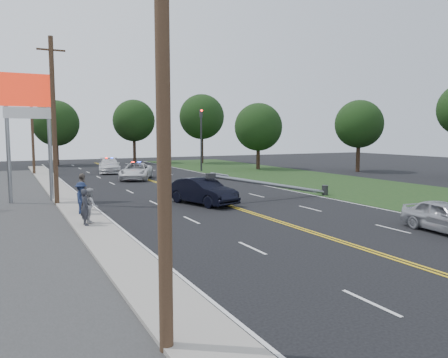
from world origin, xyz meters
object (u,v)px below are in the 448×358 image
utility_pole_mid (54,121)px  crashed_sedan (202,191)px  utility_pole_far (32,126)px  bystander_c (81,198)px  pylon_sign (28,106)px  emergency_a (136,171)px  bystander_a (85,207)px  bystander_b (91,205)px  traffic_signal (201,134)px  fallen_streetlight (278,185)px  emergency_b (109,166)px  utility_pole_near (163,93)px  waiting_sedan (447,217)px  bystander_d (82,192)px

utility_pole_mid → crashed_sedan: utility_pole_mid is taller
utility_pole_far → bystander_c: bearing=-88.3°
utility_pole_far → bystander_c: 26.68m
bystander_c → pylon_sign: bearing=34.4°
emergency_a → bystander_a: bearing=-87.2°
utility_pole_mid → bystander_c: utility_pole_mid is taller
crashed_sedan → bystander_c: bearing=167.0°
emergency_a → bystander_b: bearing=-86.9°
traffic_signal → bystander_c: traffic_signal is taller
utility_pole_far → crashed_sedan: (8.00, -25.71, -4.27)m
utility_pole_mid → emergency_a: 15.54m
fallen_streetlight → emergency_b: fallen_streetlight is taller
pylon_sign → emergency_b: 21.11m
bystander_a → bystander_b: size_ratio=1.02×
pylon_sign → utility_pole_far: utility_pole_far is taller
crashed_sedan → bystander_b: 7.88m
utility_pole_mid → emergency_a: (8.32, 12.40, -4.32)m
fallen_streetlight → crashed_sedan: (-5.39, 0.29, -0.11)m
utility_pole_near → waiting_sedan: 15.69m
traffic_signal → waiting_sedan: size_ratio=1.71×
bystander_a → bystander_d: size_ratio=0.84×
utility_pole_mid → utility_pole_far: 22.00m
emergency_b → bystander_a: size_ratio=3.26×
crashed_sedan → waiting_sedan: 13.50m
emergency_b → traffic_signal: bearing=-3.1°
bystander_b → bystander_c: 2.57m
emergency_b → bystander_b: bearing=-93.1°
crashed_sedan → emergency_b: (-0.47, 24.16, -0.01)m
bystander_b → waiting_sedan: bearing=-120.7°
emergency_a → bystander_d: bystander_d is taller
pylon_sign → emergency_a: 15.10m
pylon_sign → traffic_signal: pylon_sign is taller
traffic_signal → utility_pole_mid: 25.12m
utility_pole_mid → emergency_b: size_ratio=1.82×
fallen_streetlight → bystander_a: size_ratio=5.55×
emergency_a → utility_pole_mid: bearing=-99.5°
emergency_b → pylon_sign: bearing=-104.8°
bystander_b → bystander_d: (0.22, 3.83, 0.18)m
traffic_signal → fallen_streetlight: 22.62m
traffic_signal → bystander_a: traffic_signal is taller
traffic_signal → bystander_a: bearing=-123.8°
traffic_signal → bystander_a: (-17.02, -25.42, -3.24)m
bystander_d → utility_pole_mid: bearing=40.1°
utility_pole_near → bystander_a: 13.25m
pylon_sign → bystander_d: size_ratio=3.96×
fallen_streetlight → bystander_a: 13.36m
traffic_signal → fallen_streetlight: (-4.11, -22.00, -3.29)m
pylon_sign → traffic_signal: bearing=40.4°
bystander_a → bystander_d: 4.36m
traffic_signal → emergency_b: bearing=166.2°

